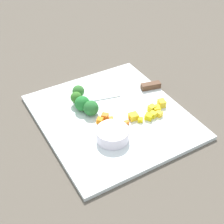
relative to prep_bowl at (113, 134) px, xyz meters
name	(u,v)px	position (x,y,z in m)	size (l,w,h in m)	color
ground_plane	(112,118)	(-0.09, 0.05, -0.03)	(4.00, 4.00, 0.00)	#595045
cutting_board	(112,116)	(-0.09, 0.05, -0.02)	(0.43, 0.39, 0.01)	white
prep_bowl	(113,134)	(0.00, 0.00, 0.00)	(0.09, 0.09, 0.03)	white
chef_knife	(133,90)	(-0.15, 0.16, -0.01)	(0.09, 0.27, 0.02)	silver
carrot_dice_0	(100,121)	(-0.07, 0.00, -0.01)	(0.02, 0.02, 0.01)	orange
carrot_dice_1	(111,119)	(-0.06, 0.03, -0.01)	(0.01, 0.01, 0.01)	orange
carrot_dice_2	(104,124)	(-0.06, 0.01, -0.01)	(0.01, 0.01, 0.01)	orange
carrot_dice_3	(105,117)	(-0.08, 0.02, -0.01)	(0.02, 0.02, 0.02)	orange
carrot_dice_4	(127,122)	(-0.03, 0.06, -0.01)	(0.01, 0.01, 0.01)	orange
carrot_dice_5	(131,117)	(-0.04, 0.08, -0.01)	(0.01, 0.01, 0.01)	orange
pepper_dice_0	(158,107)	(-0.04, 0.18, -0.01)	(0.01, 0.01, 0.01)	yellow
pepper_dice_1	(159,114)	(-0.02, 0.16, -0.01)	(0.01, 0.02, 0.01)	yellow
pepper_dice_2	(153,115)	(-0.02, 0.14, -0.01)	(0.02, 0.01, 0.02)	yellow
pepper_dice_3	(149,117)	(-0.02, 0.13, -0.01)	(0.02, 0.02, 0.02)	yellow
pepper_dice_4	(162,103)	(-0.05, 0.19, -0.01)	(0.02, 0.02, 0.02)	yellow
pepper_dice_5	(157,110)	(-0.03, 0.16, -0.01)	(0.02, 0.02, 0.02)	yellow
pepper_dice_6	(133,116)	(-0.04, 0.09, -0.01)	(0.02, 0.02, 0.02)	yellow
pepper_dice_7	(140,120)	(-0.02, 0.10, -0.01)	(0.01, 0.01, 0.01)	yellow
pepper_dice_8	(152,108)	(-0.04, 0.15, -0.01)	(0.02, 0.02, 0.02)	yellow
broccoli_floret_0	(82,104)	(-0.15, -0.01, 0.01)	(0.04, 0.04, 0.04)	#96B05E
broccoli_floret_1	(78,91)	(-0.21, 0.00, 0.01)	(0.04, 0.04, 0.04)	#91B16C
broccoli_floret_2	(76,98)	(-0.18, -0.02, 0.01)	(0.03, 0.03, 0.04)	#92C369
broccoli_floret_3	(91,108)	(-0.12, 0.00, 0.00)	(0.04, 0.04, 0.04)	#8EAB5B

